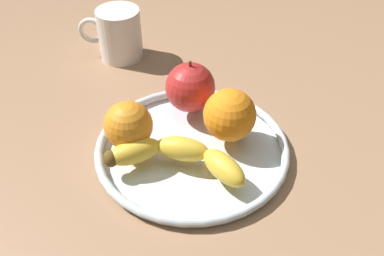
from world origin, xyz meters
TOP-DOWN VIEW (x-y plane):
  - ground_plane at (0.00, 0.00)cm, footprint 157.45×157.45cm
  - fruit_bowl at (0.00, 0.00)cm, footprint 28.33×28.33cm
  - banana at (1.66, 4.42)cm, footprint 20.50×9.19cm
  - apple at (1.05, -8.49)cm, footprint 7.78×7.78cm
  - orange_front_right at (8.89, 0.78)cm, footprint 6.95×6.95cm
  - orange_front_left at (-5.18, -2.36)cm, footprint 7.65×7.65cm
  - ambient_mug at (16.16, -25.51)cm, footprint 11.92×8.11cm

SIDE VIEW (x-z plane):
  - ground_plane at x=0.00cm, z-range -4.00..0.00cm
  - fruit_bowl at x=0.00cm, z-range 0.02..1.82cm
  - banana at x=1.66cm, z-range 1.80..5.16cm
  - ambient_mug at x=16.16cm, z-range 0.02..9.63cm
  - orange_front_right at x=8.89cm, z-range 1.80..8.75cm
  - orange_front_left at x=-5.18cm, z-range 1.80..9.45cm
  - apple at x=1.05cm, z-range 1.40..9.98cm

